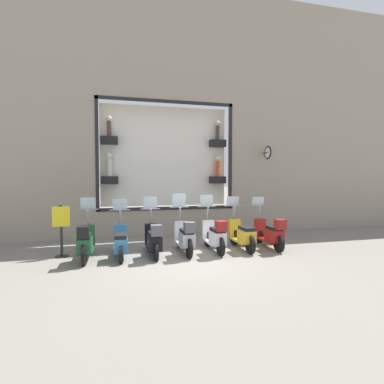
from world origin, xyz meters
TOP-DOWN VIEW (x-y plane):
  - ground_plane at (0.00, 0.00)m, footprint 120.00×120.00m
  - building_facade at (3.60, -0.00)m, footprint 1.18×36.00m
  - scooter_red_0 at (0.61, -2.76)m, footprint 1.80×0.61m
  - scooter_yellow_1 at (0.67, -1.86)m, footprint 1.81×0.60m
  - scooter_white_2 at (0.62, -0.95)m, footprint 1.81×0.60m
  - scooter_silver_3 at (0.62, -0.05)m, footprint 1.81×0.61m
  - scooter_black_4 at (0.60, 0.85)m, footprint 1.79×0.60m
  - scooter_teal_5 at (0.67, 1.76)m, footprint 1.79×0.61m
  - scooter_green_6 at (0.61, 2.66)m, footprint 1.81×0.61m
  - shop_sign_post at (1.15, 3.35)m, footprint 0.36×0.45m

SIDE VIEW (x-z plane):
  - ground_plane at x=0.00m, z-range 0.00..0.00m
  - scooter_teal_5 at x=0.67m, z-range -0.37..1.20m
  - scooter_yellow_1 at x=0.67m, z-range -0.35..1.24m
  - scooter_black_4 at x=0.60m, z-range -0.35..1.27m
  - scooter_red_0 at x=0.61m, z-range -0.31..1.25m
  - scooter_green_6 at x=0.61m, z-range -0.33..1.29m
  - scooter_white_2 at x=0.62m, z-range -0.34..1.31m
  - scooter_silver_3 at x=0.62m, z-range -0.36..1.34m
  - shop_sign_post at x=1.15m, z-range 0.04..1.49m
  - building_facade at x=3.60m, z-range 0.09..9.47m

